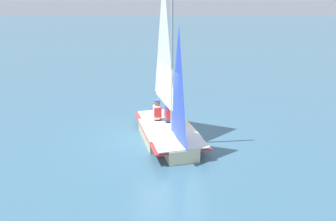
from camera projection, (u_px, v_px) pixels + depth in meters
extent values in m
plane|color=#38607A|center=(168.00, 138.00, 11.28)|extent=(260.00, 260.00, 0.00)
cube|color=beige|center=(168.00, 133.00, 11.22)|extent=(2.52, 2.18, 0.41)
cube|color=beige|center=(181.00, 151.00, 9.80)|extent=(1.11, 1.13, 0.41)
cube|color=beige|center=(158.00, 118.00, 12.64)|extent=(1.24, 1.62, 0.41)
cube|color=red|center=(168.00, 129.00, 11.18)|extent=(4.17, 2.62, 0.05)
cube|color=silver|center=(177.00, 139.00, 10.15)|extent=(2.11, 1.95, 0.04)
cylinder|color=#B7B7BC|center=(172.00, 54.00, 9.91)|extent=(0.08, 0.08, 5.14)
cylinder|color=#B7B7BC|center=(164.00, 102.00, 11.48)|extent=(2.14, 0.61, 0.07)
pyramid|color=white|center=(164.00, 39.00, 10.82)|extent=(2.03, 0.57, 4.25)
pyramid|color=blue|center=(178.00, 84.00, 9.46)|extent=(1.30, 0.38, 3.40)
cube|color=black|center=(155.00, 116.00, 13.13)|extent=(0.08, 0.05, 0.29)
cube|color=black|center=(169.00, 126.00, 11.75)|extent=(0.33, 0.30, 0.45)
cylinder|color=blue|center=(169.00, 114.00, 11.60)|extent=(0.37, 0.37, 0.50)
cube|color=red|center=(169.00, 113.00, 11.59)|extent=(0.39, 0.34, 0.35)
sphere|color=#A87A56|center=(169.00, 105.00, 11.49)|extent=(0.22, 0.22, 0.22)
cylinder|color=blue|center=(169.00, 102.00, 11.47)|extent=(0.25, 0.25, 0.06)
cube|color=black|center=(157.00, 124.00, 11.95)|extent=(0.33, 0.30, 0.45)
cylinder|color=white|center=(157.00, 112.00, 11.80)|extent=(0.37, 0.37, 0.50)
cube|color=red|center=(157.00, 111.00, 11.80)|extent=(0.39, 0.34, 0.35)
sphere|color=brown|center=(157.00, 103.00, 11.70)|extent=(0.22, 0.22, 0.22)
cylinder|color=blue|center=(157.00, 101.00, 11.67)|extent=(0.25, 0.25, 0.06)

